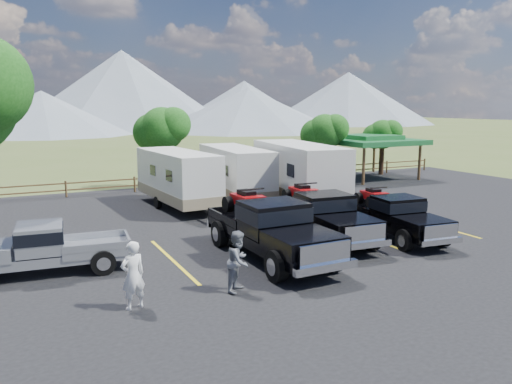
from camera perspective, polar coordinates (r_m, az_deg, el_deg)
name	(u,v)px	position (r m, az deg, el deg)	size (l,w,h in m)	color
ground	(386,270)	(17.10, 14.61, -8.63)	(320.00, 320.00, 0.00)	#465A26
asphalt_lot	(333,247)	(19.34, 8.78, -6.19)	(44.00, 34.00, 0.04)	black
stall_lines	(318,240)	(20.13, 7.14, -5.44)	(12.12, 5.50, 0.01)	yellow
tree_ne_a	(324,132)	(35.28, 7.81, 6.76)	(3.11, 2.92, 4.76)	black
tree_ne_b	(382,135)	(39.73, 14.22, 6.38)	(2.77, 2.59, 4.27)	black
tree_north	(162,129)	(32.41, -10.72, 7.04)	(3.46, 3.24, 5.25)	black
rail_fence	(224,177)	(33.55, -3.67, 1.74)	(36.12, 0.12, 1.00)	brown
pavilion	(370,141)	(37.71, 12.90, 5.74)	(6.20, 6.20, 3.22)	brown
mountain_range	(22,93)	(118.20, -25.21, 10.16)	(209.00, 71.00, 20.00)	slate
rig_left	(270,227)	(17.51, 1.56, -4.02)	(2.47, 6.82, 2.27)	black
rig_center	(321,214)	(20.12, 7.44, -2.51)	(2.64, 6.43, 2.10)	black
rig_right	(394,215)	(21.06, 15.46, -2.52)	(2.46, 5.79, 1.88)	black
trailer_left	(178,178)	(26.31, -8.96, 1.55)	(2.66, 8.51, 2.95)	silver
trailer_center	(235,173)	(27.69, -2.38, 2.14)	(2.83, 8.69, 3.01)	silver
trailer_right	(298,174)	(26.37, 4.85, 2.07)	(3.51, 9.58, 3.31)	silver
pickup_silver	(45,248)	(17.26, -22.92, -5.90)	(5.49, 2.28, 1.60)	#9B9EA3
person_a	(133,275)	(13.58, -13.89, -9.22)	(0.67, 0.44, 1.84)	white
person_b	(239,261)	(14.44, -2.00, -7.89)	(0.86, 0.67, 1.78)	slate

